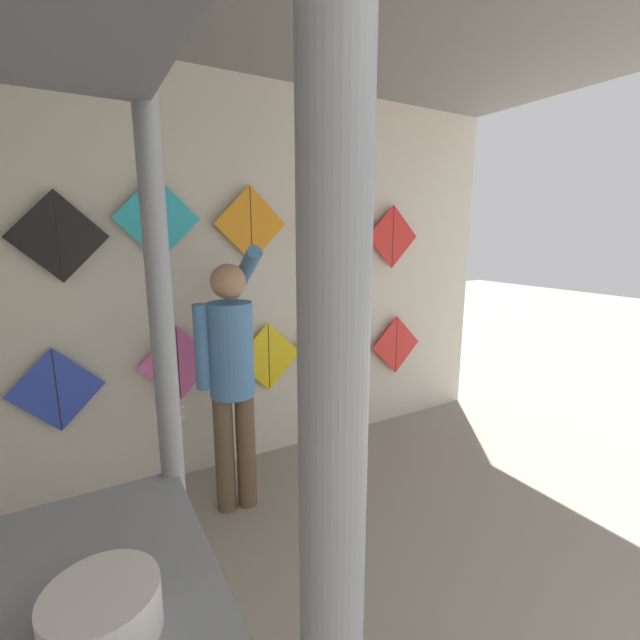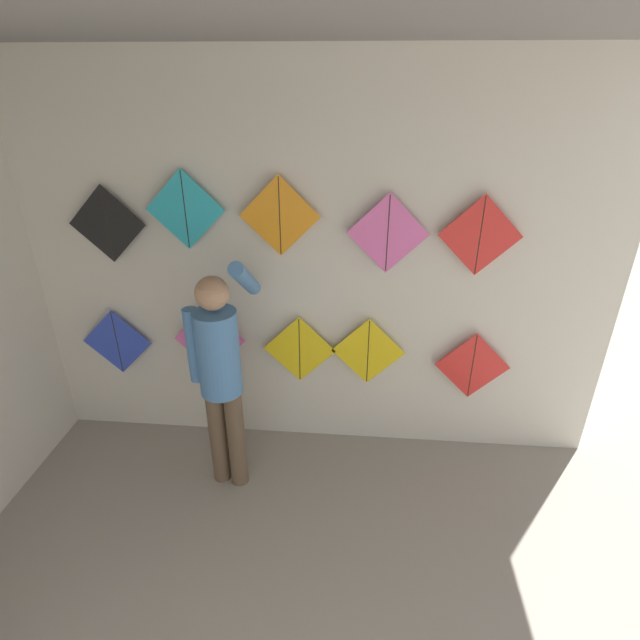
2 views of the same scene
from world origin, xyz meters
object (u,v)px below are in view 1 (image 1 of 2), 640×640
Objects in this scene: kite_0 at (57,390)px; kite_7 at (251,224)px; kite_8 at (335,237)px; kite_3 at (325,347)px; kite_5 at (58,237)px; kite_9 at (393,237)px; kite_4 at (396,345)px; kite_1 at (179,367)px; kite_2 at (269,357)px; kite_6 at (157,218)px; shopkeeper at (231,367)px.

kite_0 is 1.00× the size of kite_7.
kite_3 is at bearing 180.00° from kite_8.
kite_3 is 1.00× the size of kite_5.
kite_7 is (1.28, 0.00, 1.00)m from kite_0.
kite_7 is at bearing 180.00° from kite_8.
kite_3 is at bearing 180.00° from kite_9.
kite_7 is at bearing 180.00° from kite_4.
kite_0 is 0.72m from kite_1.
kite_0 is 1.00× the size of kite_5.
kite_2 is 1.07m from kite_8.
kite_0 is at bearing 180.00° from kite_9.
kite_0 is at bearing 180.00° from kite_6.
kite_6 is 0.62m from kite_7.
kite_7 is (-0.61, 0.00, 0.98)m from kite_3.
kite_6 reaches higher than kite_8.
kite_1 is at bearing -179.98° from kite_9.
kite_0 is at bearing 162.51° from shopkeeper.
kite_8 is (-0.66, 0.00, 0.97)m from kite_4.
kite_8 reaches higher than kite_0.
kite_1 is 2.04m from kite_9.
kite_7 is at bearing 64.36° from shopkeeper.
kite_8 is (1.32, 0.00, -0.13)m from kite_6.
kite_4 is 2.27m from kite_6.
kite_9 is (1.84, 0.00, 0.87)m from kite_1.
shopkeeper is 3.14× the size of kite_2.
kite_0 is at bearing 180.00° from kite_7.
kite_5 reaches higher than kite_8.
shopkeeper reaches higher than kite_2.
kite_6 is (-0.06, 0.00, 0.99)m from kite_1.
shopkeeper is 1.86m from kite_9.
shopkeeper is 1.38m from kite_8.
kite_8 reaches higher than kite_3.
kite_9 reaches higher than kite_3.
kite_3 is 1.00× the size of kite_6.
kite_7 is at bearing 0.08° from kite_1.
kite_0 is 1.39m from kite_2.
kite_2 is 1.00× the size of kite_8.
kite_2 is 1.00× the size of kite_3.
kite_8 is at bearing 180.00° from kite_9.
kite_5 is at bearing 180.00° from kite_6.
kite_3 is (0.50, 0.00, 0.01)m from kite_2.
kite_0 is 1.00× the size of kite_4.
kite_1 is at bearing -179.98° from kite_4.
kite_4 is 1.00× the size of kite_7.
kite_7 is at bearing 0.00° from kite_5.
kite_2 is at bearing 0.00° from kite_7.
kite_7 is (-1.36, 0.00, 1.06)m from kite_4.
kite_9 is (2.56, 0.00, 0.90)m from kite_0.
kite_3 reaches higher than kite_2.
kite_4 is (0.75, 0.00, -0.08)m from kite_3.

